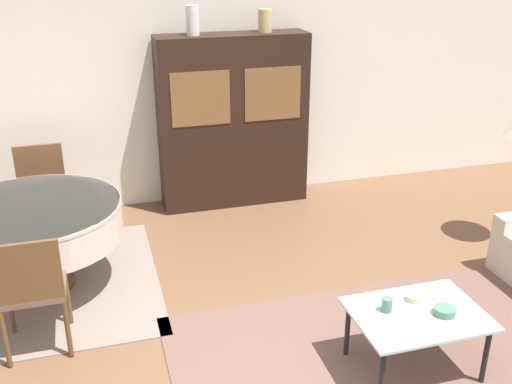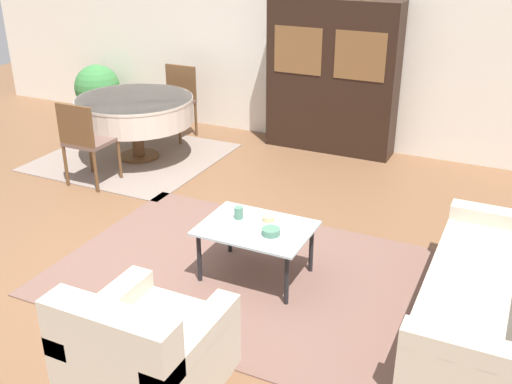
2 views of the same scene
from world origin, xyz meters
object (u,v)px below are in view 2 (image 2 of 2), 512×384
(couch, at_px, (500,298))
(dining_chair_far, at_px, (177,97))
(dining_table, at_px, (135,110))
(bowl_small, at_px, (268,218))
(armchair, at_px, (144,352))
(coffee_table, at_px, (256,232))
(potted_plant, at_px, (98,89))
(display_cabinet, at_px, (332,77))
(bowl, at_px, (271,232))
(dining_chair_near, at_px, (85,138))
(cup, at_px, (239,213))

(couch, height_order, dining_chair_far, dining_chair_far)
(dining_table, height_order, bowl_small, dining_table)
(dining_chair_far, bearing_deg, bowl_small, 134.04)
(dining_chair_far, relative_size, bowl_small, 9.25)
(armchair, height_order, bowl_small, armchair)
(coffee_table, relative_size, potted_plant, 1.11)
(display_cabinet, relative_size, bowl_small, 18.44)
(coffee_table, bearing_deg, bowl, -22.15)
(bowl_small, bearing_deg, display_cabinet, 99.66)
(dining_table, height_order, bowl, dining_table)
(dining_table, height_order, dining_chair_near, dining_chair_near)
(dining_table, xyz_separation_m, bowl, (2.59, -1.86, -0.12))
(coffee_table, relative_size, cup, 8.87)
(coffee_table, bearing_deg, bowl_small, 72.76)
(bowl, bearing_deg, display_cabinet, 101.02)
(display_cabinet, xyz_separation_m, cup, (0.27, -3.02, -0.42))
(dining_chair_near, distance_m, bowl, 2.76)
(bowl_small, bearing_deg, couch, -2.39)
(armchair, xyz_separation_m, dining_table, (-2.38, 3.24, 0.32))
(coffee_table, xyz_separation_m, dining_chair_near, (-2.43, 0.90, 0.13))
(display_cabinet, distance_m, bowl_small, 3.04)
(bowl, bearing_deg, armchair, -98.39)
(dining_table, xyz_separation_m, bowl_small, (2.48, -1.66, -0.13))
(couch, xyz_separation_m, dining_chair_far, (-4.25, 2.64, 0.26))
(couch, xyz_separation_m, potted_plant, (-5.71, 2.82, 0.16))
(bowl, bearing_deg, couch, 4.43)
(cup, bearing_deg, coffee_table, -21.78)
(display_cabinet, relative_size, dining_table, 1.33)
(coffee_table, relative_size, dining_table, 0.63)
(display_cabinet, bearing_deg, dining_table, -146.61)
(couch, relative_size, bowl_small, 19.59)
(couch, relative_size, display_cabinet, 1.06)
(coffee_table, height_order, potted_plant, potted_plant)
(cup, relative_size, bowl, 0.69)
(display_cabinet, relative_size, dining_chair_far, 1.99)
(armchair, distance_m, display_cabinet, 4.61)
(coffee_table, xyz_separation_m, display_cabinet, (-0.46, 3.10, 0.51))
(dining_chair_far, height_order, potted_plant, dining_chair_far)
(dining_chair_far, distance_m, cup, 3.45)
(dining_chair_far, bearing_deg, potted_plant, -7.23)
(potted_plant, bearing_deg, dining_chair_far, -7.23)
(display_cabinet, bearing_deg, dining_chair_far, -168.57)
(dining_chair_near, bearing_deg, coffee_table, -20.24)
(coffee_table, height_order, cup, cup)
(couch, distance_m, bowl_small, 1.78)
(bowl, distance_m, potted_plant, 5.01)
(dining_table, bearing_deg, bowl, -35.73)
(bowl, height_order, bowl_small, bowl)
(coffee_table, bearing_deg, dining_table, 143.53)
(dining_table, bearing_deg, coffee_table, -36.47)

